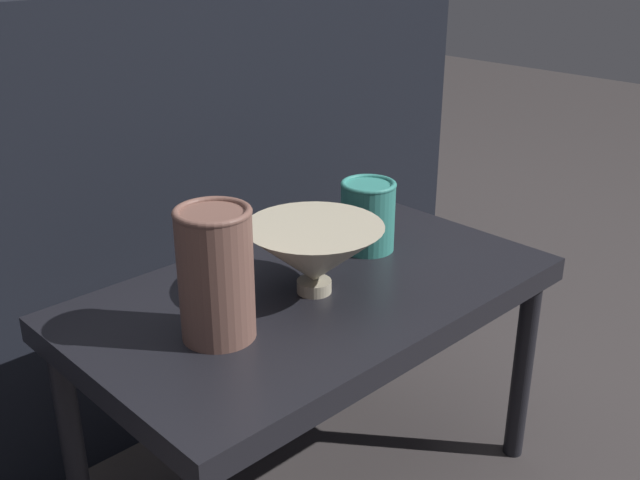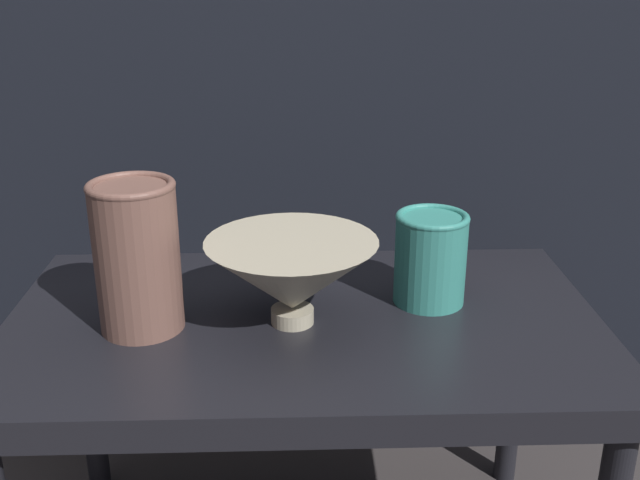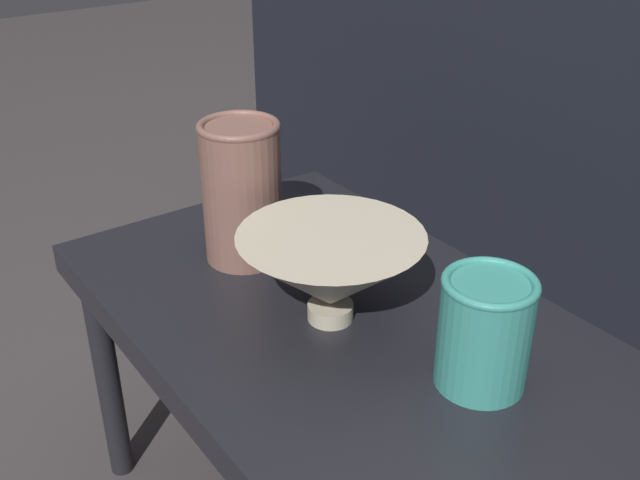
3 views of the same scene
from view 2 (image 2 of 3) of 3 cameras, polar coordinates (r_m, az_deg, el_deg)
The scene contains 5 objects.
table at distance 0.99m, azimuth -1.24°, elevation -8.19°, with size 0.77×0.45×0.41m.
couch_backdrop at distance 1.52m, azimuth -1.56°, elevation 4.49°, with size 1.52×0.50×0.84m.
bowl at distance 0.93m, azimuth -2.16°, elevation -2.75°, with size 0.22×0.22×0.11m.
vase_textured_left at distance 0.93m, azimuth -13.78°, elevation -1.11°, with size 0.11×0.11×0.19m.
vase_colorful_right at distance 1.00m, azimuth 8.42°, elevation -1.28°, with size 0.10×0.10×0.12m.
Camera 2 is at (-0.01, -0.87, 0.85)m, focal length 42.00 mm.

